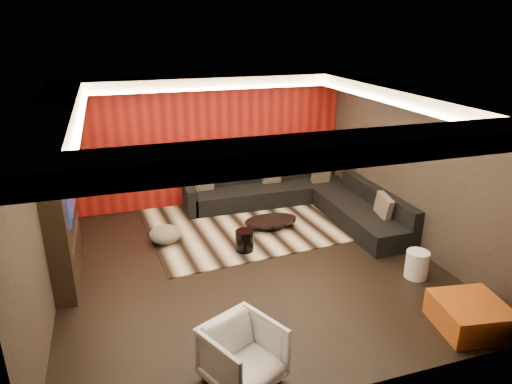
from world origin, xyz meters
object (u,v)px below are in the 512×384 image
object	(u,v)px
white_side_table	(417,264)
orange_ottoman	(470,315)
drum_stool	(244,241)
coffee_table	(271,224)
armchair	(243,355)
sectional_sofa	(302,200)

from	to	relation	value
white_side_table	orange_ottoman	xyz separation A→B (m)	(-0.13, -1.31, -0.03)
drum_stool	orange_ottoman	world-z (taller)	drum_stool
coffee_table	white_side_table	size ratio (longest dim) A/B	2.37
drum_stool	coffee_table	bearing A→B (deg)	44.51
drum_stool	armchair	world-z (taller)	armchair
orange_ottoman	drum_stool	bearing A→B (deg)	126.78
coffee_table	orange_ottoman	size ratio (longest dim) A/B	1.24
orange_ottoman	armchair	world-z (taller)	armchair
coffee_table	orange_ottoman	xyz separation A→B (m)	(1.46, -3.72, 0.08)
sectional_sofa	orange_ottoman	bearing A→B (deg)	-83.03
white_side_table	orange_ottoman	size ratio (longest dim) A/B	0.52
white_side_table	sectional_sofa	world-z (taller)	sectional_sofa
orange_ottoman	armchair	size ratio (longest dim) A/B	1.09
sectional_sofa	armchair	bearing A→B (deg)	-120.70
white_side_table	orange_ottoman	bearing A→B (deg)	-95.57
orange_ottoman	armchair	bearing A→B (deg)	180.00
white_side_table	sectional_sofa	xyz separation A→B (m)	(-0.66, 3.06, 0.04)
drum_stool	sectional_sofa	xyz separation A→B (m)	(1.69, 1.39, 0.05)
sectional_sofa	coffee_table	bearing A→B (deg)	-145.21
armchair	sectional_sofa	distance (m)	5.08
coffee_table	sectional_sofa	bearing A→B (deg)	34.79
orange_ottoman	armchair	xyz separation A→B (m)	(-3.13, 0.00, 0.17)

